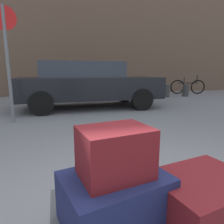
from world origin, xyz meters
name	(u,v)px	position (x,y,z in m)	size (l,w,h in m)	color
building_facade_brick	(103,9)	(2.00, 9.94, 4.27)	(24.00, 1.20, 8.54)	brown
luggage_cart	(167,219)	(0.00, 0.00, 0.27)	(1.33, 0.79, 0.34)	#4C4C51
suitcase_navy_stacked_top	(115,199)	(-0.33, -0.01, 0.47)	(0.53, 0.39, 0.27)	#191E47
suitcase_maroon_rear_right	(202,196)	(0.15, -0.09, 0.45)	(0.54, 0.42, 0.23)	maroon
duffel_bag_maroon_topmost_pile	(115,152)	(-0.33, -0.01, 0.74)	(0.35, 0.26, 0.25)	maroon
parked_car	(88,84)	(0.41, 5.41, 0.76)	(4.33, 1.97, 1.42)	black
bicycle_leaning	(188,87)	(6.01, 8.03, 0.37)	(1.70, 0.58, 0.96)	black
bollard_kerb_near	(137,92)	(2.82, 7.15, 0.28)	(0.28, 0.28, 0.56)	#383838
bollard_kerb_mid	(166,91)	(4.27, 7.15, 0.28)	(0.28, 0.28, 0.56)	#383838
bollard_kerb_far	(186,90)	(5.27, 7.15, 0.28)	(0.28, 0.28, 0.56)	#383838
no_parking_sign	(7,53)	(-1.53, 3.95, 1.52)	(0.49, 0.12, 2.47)	slate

